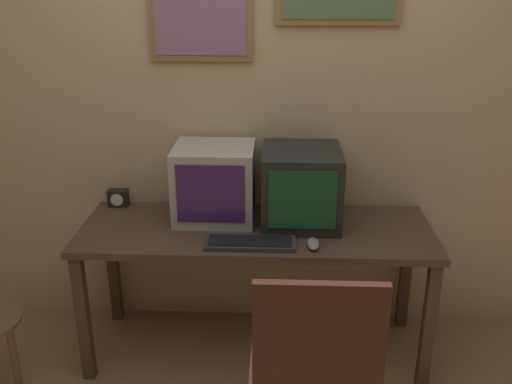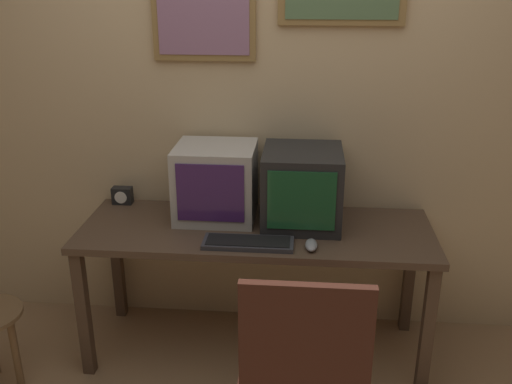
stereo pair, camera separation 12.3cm
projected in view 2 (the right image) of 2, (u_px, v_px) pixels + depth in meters
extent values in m
cube|color=#D1B284|center=(262.00, 99.00, 3.00)|extent=(8.00, 0.05, 2.60)
cube|color=olive|center=(204.00, 16.00, 2.83)|extent=(0.52, 0.02, 0.44)
cube|color=gray|center=(203.00, 16.00, 2.82)|extent=(0.46, 0.01, 0.38)
cube|color=#4C3828|center=(256.00, 231.00, 2.87)|extent=(1.76, 0.63, 0.04)
cube|color=#4C3828|center=(84.00, 314.00, 2.82)|extent=(0.06, 0.06, 0.69)
cube|color=#4C3828|center=(427.00, 331.00, 2.68)|extent=(0.06, 0.06, 0.69)
cube|color=#4C3828|center=(117.00, 263.00, 3.31)|extent=(0.06, 0.06, 0.69)
cube|color=#4C3828|center=(409.00, 275.00, 3.18)|extent=(0.06, 0.06, 0.69)
cube|color=#B7B2A8|center=(216.00, 182.00, 2.93)|extent=(0.40, 0.36, 0.38)
cube|color=#3D1E56|center=(210.00, 193.00, 2.75)|extent=(0.33, 0.01, 0.29)
cube|color=black|center=(302.00, 187.00, 2.86)|extent=(0.39, 0.41, 0.38)
cube|color=#194C28|center=(301.00, 201.00, 2.66)|extent=(0.32, 0.01, 0.29)
cube|color=#333338|center=(248.00, 243.00, 2.67)|extent=(0.43, 0.15, 0.02)
cube|color=black|center=(248.00, 241.00, 2.67)|extent=(0.39, 0.12, 0.00)
ellipsoid|color=gray|center=(311.00, 245.00, 2.64)|extent=(0.06, 0.12, 0.04)
cube|color=black|center=(122.00, 195.00, 3.15)|extent=(0.11, 0.06, 0.09)
cylinder|color=white|center=(121.00, 198.00, 3.12)|extent=(0.07, 0.00, 0.07)
cube|color=#472319|center=(304.00, 369.00, 2.23)|extent=(0.49, 0.49, 0.04)
cube|color=#472319|center=(305.00, 348.00, 1.93)|extent=(0.45, 0.04, 0.49)
cylinder|color=brown|center=(16.00, 354.00, 2.74)|extent=(0.04, 0.04, 0.41)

